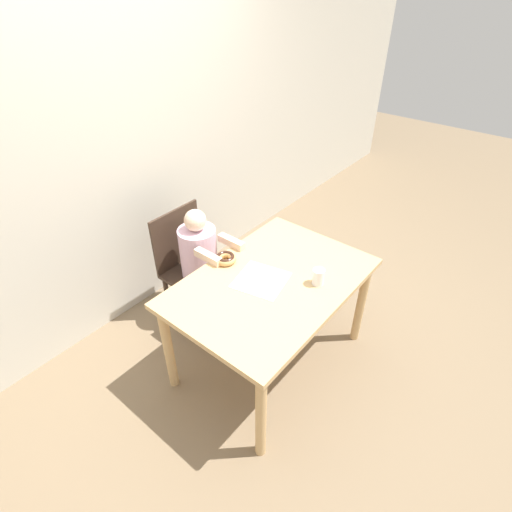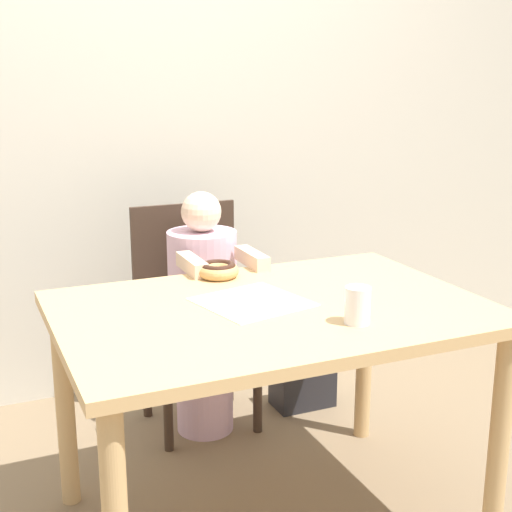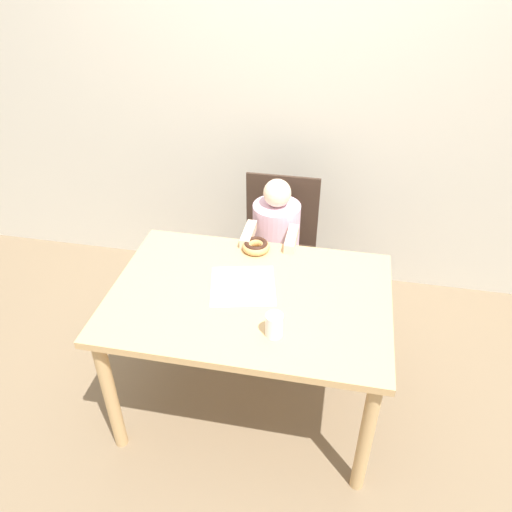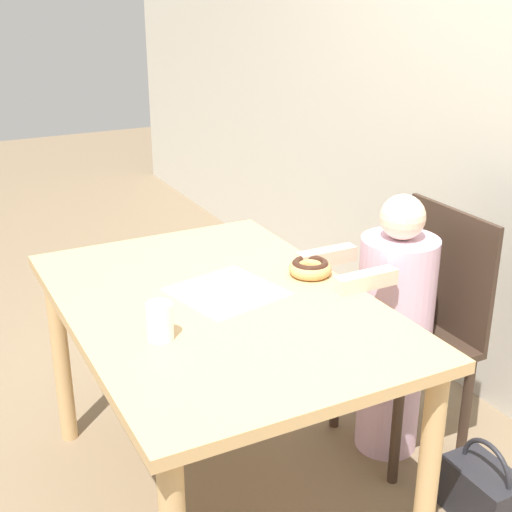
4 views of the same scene
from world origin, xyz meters
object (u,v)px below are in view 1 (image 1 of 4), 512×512
object	(u,v)px
donut	(225,258)
handbag	(239,277)
cup	(318,277)
child_figure	(201,269)
chair	(190,265)

from	to	relation	value
donut	handbag	size ratio (longest dim) A/B	0.48
handbag	cup	xyz separation A→B (m)	(-0.32, -0.92, 0.67)
child_figure	donut	world-z (taller)	child_figure
chair	cup	size ratio (longest dim) A/B	8.51
chair	handbag	xyz separation A→B (m)	(0.45, -0.08, -0.36)
handbag	cup	size ratio (longest dim) A/B	2.77
child_figure	cup	bearing A→B (deg)	-81.44
child_figure	handbag	distance (m)	0.59
chair	cup	xyz separation A→B (m)	(0.13, -1.00, 0.32)
child_figure	handbag	size ratio (longest dim) A/B	3.36
donut	cup	world-z (taller)	cup
chair	handbag	distance (m)	0.58
chair	donut	xyz separation A→B (m)	(-0.05, -0.43, 0.29)
child_figure	cup	world-z (taller)	child_figure
child_figure	handbag	world-z (taller)	child_figure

